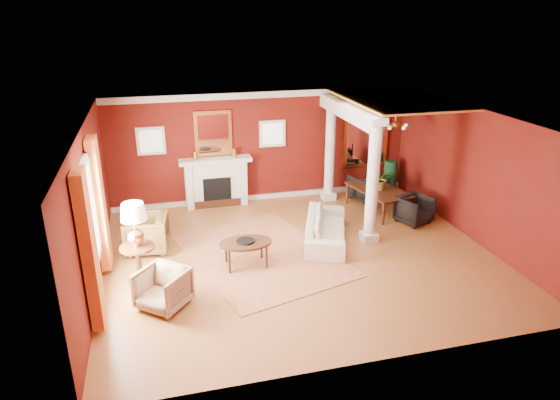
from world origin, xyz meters
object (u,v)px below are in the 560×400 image
object	(u,v)px
armchair_leopard	(146,232)
armchair_stripe	(163,287)
side_table	(135,229)
dining_table	(379,193)
sofa	(326,224)
coffee_table	(246,244)

from	to	relation	value
armchair_leopard	armchair_stripe	xyz separation A→B (m)	(0.26, -2.28, -0.05)
side_table	dining_table	xyz separation A→B (m)	(5.89, 2.14, -0.62)
sofa	armchair_leopard	distance (m)	3.90
armchair_stripe	dining_table	distance (m)	6.32
side_table	dining_table	size ratio (longest dim) A/B	0.94
armchair_stripe	dining_table	bearing A→B (deg)	69.51
coffee_table	dining_table	xyz separation A→B (m)	(3.82, 2.03, -0.01)
armchair_leopard	side_table	world-z (taller)	side_table
armchair_leopard	armchair_stripe	distance (m)	2.30
sofa	coffee_table	xyz separation A→B (m)	(-1.94, -0.69, 0.07)
side_table	dining_table	world-z (taller)	side_table
armchair_leopard	dining_table	bearing A→B (deg)	105.99
armchair_leopard	dining_table	distance (m)	5.81
armchair_leopard	side_table	xyz separation A→B (m)	(-0.14, -1.29, 0.65)
side_table	dining_table	bearing A→B (deg)	19.94
coffee_table	dining_table	bearing A→B (deg)	27.94
sofa	coffee_table	distance (m)	2.06
dining_table	side_table	bearing A→B (deg)	97.74
armchair_stripe	dining_table	world-z (taller)	dining_table
armchair_stripe	side_table	world-z (taller)	side_table
coffee_table	side_table	size ratio (longest dim) A/B	0.66
coffee_table	dining_table	distance (m)	4.33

